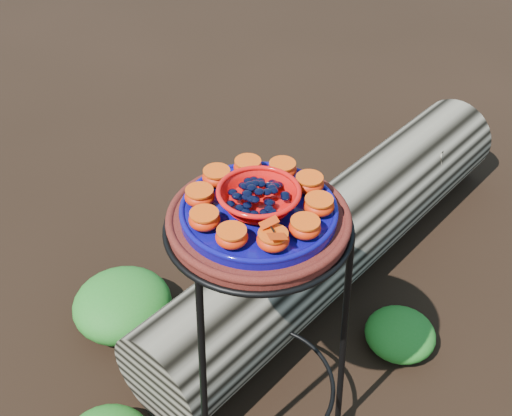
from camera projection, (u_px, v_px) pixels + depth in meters
name	position (u px, v px, depth m)	size (l,w,h in m)	color
plant_stand	(258.00, 335.00, 1.57)	(0.44, 0.44, 0.70)	black
terracotta_saucer	(259.00, 221.00, 1.34)	(0.38, 0.38, 0.03)	#3D0A07
cobalt_plate	(259.00, 212.00, 1.32)	(0.33, 0.33, 0.02)	#060958
red_bowl	(259.00, 199.00, 1.30)	(0.16, 0.16, 0.05)	red
glass_gems	(259.00, 186.00, 1.28)	(0.13, 0.13, 0.02)	black
orange_half_0	(273.00, 240.00, 1.21)	(0.06, 0.06, 0.03)	#B50D0B
orange_half_1	(305.00, 228.00, 1.24)	(0.06, 0.06, 0.03)	#B50D0B
orange_half_2	(319.00, 206.00, 1.29)	(0.06, 0.06, 0.03)	#B50D0B
orange_half_3	(309.00, 184.00, 1.35)	(0.06, 0.06, 0.03)	#B50D0B
orange_half_4	(282.00, 169.00, 1.39)	(0.06, 0.06, 0.03)	#B50D0B
orange_half_5	(248.00, 167.00, 1.40)	(0.06, 0.06, 0.03)	#B50D0B
orange_half_6	(217.00, 177.00, 1.37)	(0.06, 0.06, 0.03)	#B50D0B
orange_half_7	(200.00, 196.00, 1.32)	(0.06, 0.06, 0.03)	#B50D0B
orange_half_8	(204.00, 220.00, 1.26)	(0.06, 0.06, 0.03)	#B50D0B
orange_half_9	(232.00, 237.00, 1.22)	(0.06, 0.06, 0.03)	#B50D0B
butterfly	(273.00, 230.00, 1.20)	(0.08, 0.05, 0.01)	#BF2D06
driftwood_log	(338.00, 233.00, 2.16)	(1.65, 0.43, 0.31)	black
foliage_right	(400.00, 333.00, 1.95)	(0.22, 0.22, 0.11)	#1E6A1B
foliage_back	(122.00, 303.00, 2.02)	(0.31, 0.31, 0.16)	#1E6A1B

